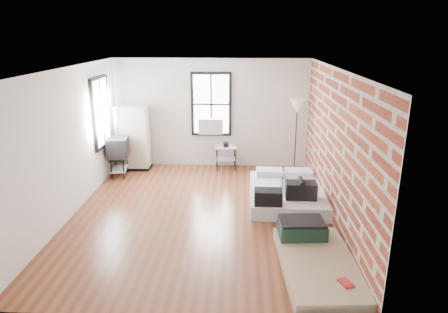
{
  "coord_description": "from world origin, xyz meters",
  "views": [
    {
      "loc": [
        0.75,
        -7.14,
        3.42
      ],
      "look_at": [
        0.44,
        0.3,
        1.09
      ],
      "focal_mm": 32.0,
      "sensor_mm": 36.0,
      "label": 1
    }
  ],
  "objects_px": {
    "wardrobe": "(133,138)",
    "floor_lamp": "(297,109)",
    "tv_stand": "(118,149)",
    "mattress_bare": "(314,255)",
    "side_table": "(226,151)",
    "mattress_main": "(287,193)"
  },
  "relations": [
    {
      "from": "wardrobe",
      "to": "floor_lamp",
      "type": "height_order",
      "value": "floor_lamp"
    },
    {
      "from": "wardrobe",
      "to": "tv_stand",
      "type": "height_order",
      "value": "wardrobe"
    },
    {
      "from": "mattress_bare",
      "to": "tv_stand",
      "type": "distance_m",
      "value": 5.6
    },
    {
      "from": "wardrobe",
      "to": "floor_lamp",
      "type": "distance_m",
      "value": 4.22
    },
    {
      "from": "side_table",
      "to": "floor_lamp",
      "type": "xyz_separation_m",
      "value": [
        1.76,
        -0.07,
        1.12
      ]
    },
    {
      "from": "mattress_bare",
      "to": "wardrobe",
      "type": "relative_size",
      "value": 1.29
    },
    {
      "from": "mattress_main",
      "to": "side_table",
      "type": "bearing_deg",
      "value": 124.79
    },
    {
      "from": "side_table",
      "to": "tv_stand",
      "type": "height_order",
      "value": "tv_stand"
    },
    {
      "from": "mattress_main",
      "to": "tv_stand",
      "type": "relative_size",
      "value": 2.17
    },
    {
      "from": "mattress_main",
      "to": "floor_lamp",
      "type": "bearing_deg",
      "value": 79.29
    },
    {
      "from": "mattress_bare",
      "to": "side_table",
      "type": "distance_m",
      "value": 4.68
    },
    {
      "from": "wardrobe",
      "to": "side_table",
      "type": "distance_m",
      "value": 2.41
    },
    {
      "from": "mattress_bare",
      "to": "tv_stand",
      "type": "xyz_separation_m",
      "value": [
        -4.13,
        3.75,
        0.56
      ]
    },
    {
      "from": "wardrobe",
      "to": "tv_stand",
      "type": "distance_m",
      "value": 0.64
    },
    {
      "from": "wardrobe",
      "to": "floor_lamp",
      "type": "bearing_deg",
      "value": 0.32
    },
    {
      "from": "mattress_bare",
      "to": "wardrobe",
      "type": "height_order",
      "value": "wardrobe"
    },
    {
      "from": "mattress_bare",
      "to": "wardrobe",
      "type": "xyz_separation_m",
      "value": [
        -3.91,
        4.33,
        0.68
      ]
    },
    {
      "from": "tv_stand",
      "to": "side_table",
      "type": "bearing_deg",
      "value": 7.06
    },
    {
      "from": "mattress_main",
      "to": "wardrobe",
      "type": "bearing_deg",
      "value": 153.39
    },
    {
      "from": "mattress_bare",
      "to": "floor_lamp",
      "type": "height_order",
      "value": "floor_lamp"
    },
    {
      "from": "mattress_bare",
      "to": "floor_lamp",
      "type": "relative_size",
      "value": 1.15
    },
    {
      "from": "mattress_main",
      "to": "floor_lamp",
      "type": "xyz_separation_m",
      "value": [
        0.41,
        1.96,
        1.42
      ]
    }
  ]
}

